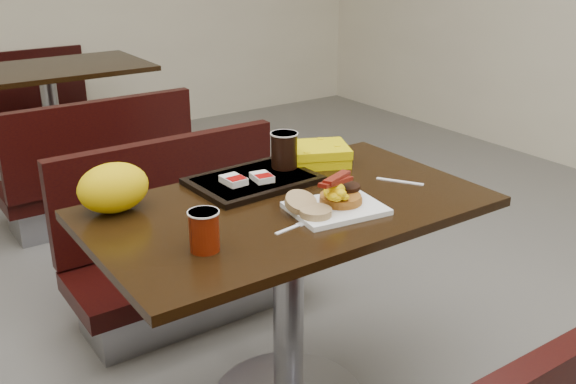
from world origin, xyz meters
TOP-DOWN VIEW (x-y plane):
  - table_near at (0.00, 0.00)m, footprint 1.20×0.70m
  - bench_near_n at (0.00, 0.70)m, footprint 1.00×0.46m
  - table_far at (0.00, 2.60)m, footprint 1.20×0.70m
  - bench_far_s at (0.00, 1.90)m, footprint 1.00×0.46m
  - bench_far_n at (0.00, 3.30)m, footprint 1.00×0.46m
  - platter at (0.08, -0.13)m, footprint 0.29×0.24m
  - pancake_stack at (0.11, -0.11)m, footprint 0.13×0.13m
  - sausage_patty at (0.15, -0.09)m, footprint 0.09×0.09m
  - scrambled_eggs at (0.08, -0.13)m, footprint 0.10×0.09m
  - bacon_strips at (0.08, -0.13)m, footprint 0.17×0.12m
  - muffin_bottom at (-0.01, -0.15)m, footprint 0.11×0.11m
  - muffin_top at (-0.02, -0.09)m, footprint 0.09×0.09m
  - coffee_cup_near at (-0.36, -0.13)m, footprint 0.10×0.10m
  - fork at (-0.11, -0.15)m, footprint 0.12×0.04m
  - knife at (0.41, -0.06)m, footprint 0.10×0.14m
  - condiment_syrup at (-0.02, 0.09)m, footprint 0.04×0.03m
  - condiment_ketchup at (-0.16, 0.09)m, footprint 0.05×0.04m
  - tray at (0.00, 0.21)m, footprint 0.41×0.30m
  - hashbrown_sleeve_left at (-0.08, 0.20)m, footprint 0.06×0.09m
  - hashbrown_sleeve_right at (0.01, 0.17)m, footprint 0.07×0.08m
  - coffee_cup_far at (0.15, 0.24)m, footprint 0.11×0.11m
  - clamshell at (0.29, 0.26)m, footprint 0.29×0.26m
  - paper_bag at (-0.45, 0.24)m, footprint 0.24×0.21m

SIDE VIEW (x-z plane):
  - bench_near_n at x=0.00m, z-range 0.00..0.72m
  - bench_far_s at x=0.00m, z-range 0.00..0.72m
  - bench_far_n at x=0.00m, z-range 0.00..0.72m
  - table_near at x=0.00m, z-range 0.00..0.75m
  - table_far at x=0.00m, z-range 0.00..0.75m
  - fork at x=-0.11m, z-range 0.75..0.75m
  - knife at x=0.41m, z-range 0.75..0.75m
  - condiment_syrup at x=-0.02m, z-range 0.75..0.76m
  - condiment_ketchup at x=-0.16m, z-range 0.75..0.76m
  - platter at x=0.08m, z-range 0.75..0.77m
  - tray at x=0.00m, z-range 0.75..0.77m
  - muffin_bottom at x=-0.01m, z-range 0.77..0.79m
  - hashbrown_sleeve_right at x=0.01m, z-range 0.77..0.79m
  - pancake_stack at x=0.11m, z-range 0.77..0.79m
  - hashbrown_sleeve_left at x=-0.08m, z-range 0.77..0.79m
  - clamshell at x=0.29m, z-range 0.75..0.81m
  - muffin_top at x=-0.02m, z-range 0.76..0.81m
  - sausage_patty at x=0.15m, z-range 0.79..0.80m
  - coffee_cup_near at x=-0.36m, z-range 0.75..0.86m
  - scrambled_eggs at x=0.08m, z-range 0.79..0.84m
  - paper_bag at x=-0.45m, z-range 0.75..0.90m
  - coffee_cup_far at x=0.15m, z-range 0.77..0.89m
  - bacon_strips at x=0.08m, z-range 0.84..0.85m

